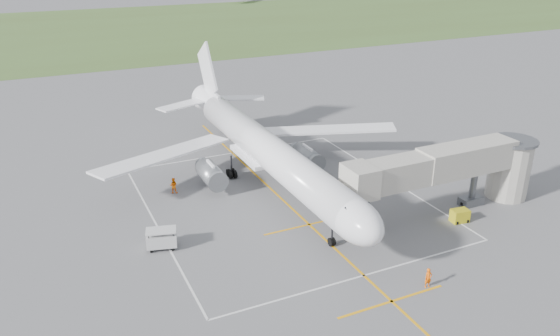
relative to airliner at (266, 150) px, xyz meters
name	(u,v)px	position (x,y,z in m)	size (l,w,h in m)	color
ground	(269,187)	(0.00, -0.75, -4.39)	(700.00, 700.00, 0.00)	#545456
grass_strip	(101,30)	(0.00, 129.25, -4.38)	(700.00, 120.00, 0.02)	#415927
apron_markings	(291,207)	(0.00, -6.57, -4.38)	(28.20, 60.00, 0.01)	orange
airliner	(266,150)	(0.00, 0.00, 0.00)	(38.93, 46.75, 13.52)	white
jet_bridge	(460,168)	(15.72, -14.25, 0.35)	(23.40, 5.00, 7.20)	#B0AC9F
gpu_unit	(460,216)	(14.18, -16.70, -3.74)	(1.89, 1.44, 1.32)	gold
baggage_cart	(162,239)	(-14.54, -8.91, -3.41)	(3.08, 2.31, 1.91)	silver
ramp_worker_nose	(428,278)	(3.86, -24.37, -3.52)	(0.63, 0.42, 1.74)	#FF6108
ramp_worker_wing	(173,185)	(-10.41, 2.41, -3.48)	(0.89, 0.69, 1.83)	orange
distant_aircraft	(57,4)	(-8.34, 180.40, -0.80)	(188.68, 51.90, 8.85)	white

